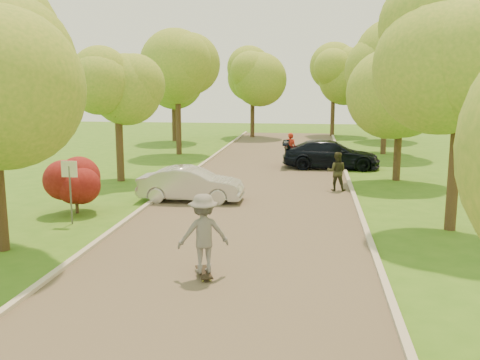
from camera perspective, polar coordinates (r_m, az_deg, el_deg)
The scene contains 21 objects.
ground at distance 13.78m, azimuth -2.20°, elevation -9.85°, with size 100.00×100.00×0.00m, color #346818.
road at distance 21.39m, azimuth 1.49°, elevation -2.47°, with size 8.00×60.00×0.01m, color #4C4438.
curb_left at distance 22.17m, azimuth -8.97°, elevation -1.99°, with size 0.18×60.00×0.12m, color #B2AD9E.
curb_right at distance 21.33m, azimuth 12.38°, elevation -2.60°, with size 0.18×60.00×0.12m, color #B2AD9E.
street_sign at distance 18.84m, azimuth -17.70°, elevation 0.11°, with size 0.55×0.06×2.17m.
red_shrub at distance 20.47m, azimuth -17.11°, elevation -0.39°, with size 1.70×1.70×1.95m.
tree_l_midb at distance 26.34m, azimuth -12.58°, elevation 9.76°, with size 4.30×4.20×6.62m.
tree_l_far at distance 35.80m, azimuth -6.36°, elevation 11.46°, with size 4.92×4.80×7.79m.
tree_r_mida at distance 18.37m, azimuth 23.30°, elevation 11.97°, with size 5.13×5.00×7.95m.
tree_r_midb at distance 27.08m, azimuth 17.24°, elevation 10.18°, with size 4.51×4.40×7.01m.
tree_r_far at distance 37.08m, azimuth 15.79°, elevation 11.66°, with size 5.33×5.20×8.34m.
tree_bg_a at distance 44.14m, azimuth -6.86°, elevation 11.03°, with size 5.12×5.00×7.72m.
tree_bg_b at distance 45.13m, azimuth 15.64°, elevation 11.00°, with size 5.12×5.00×7.95m.
tree_bg_c at distance 47.00m, azimuth 1.62°, elevation 10.70°, with size 4.92×4.80×7.33m.
tree_bg_d at distance 48.77m, azimuth 10.24°, elevation 10.88°, with size 5.12×5.00×7.72m.
silver_sedan at distance 21.71m, azimuth -5.25°, elevation -0.45°, with size 1.48×4.23×1.39m, color #BABABF.
dark_sedan at distance 30.33m, azimuth 9.66°, elevation 2.70°, with size 2.19×5.39×1.56m, color black.
longboard at distance 13.50m, azimuth -3.87°, elevation -9.80°, with size 0.63×1.04×0.12m.
skateboarder at distance 13.19m, azimuth -3.93°, elevation -5.70°, with size 1.27×0.73×1.97m, color slate.
person_striped at distance 31.52m, azimuth 5.37°, elevation 3.36°, with size 0.68×0.45×1.86m, color red.
person_olive at distance 24.04m, azimuth 10.28°, elevation 0.90°, with size 0.85×0.66×1.74m, color #2C2E1B.
Camera 1 is at (2.26, -12.73, 4.77)m, focal length 40.00 mm.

